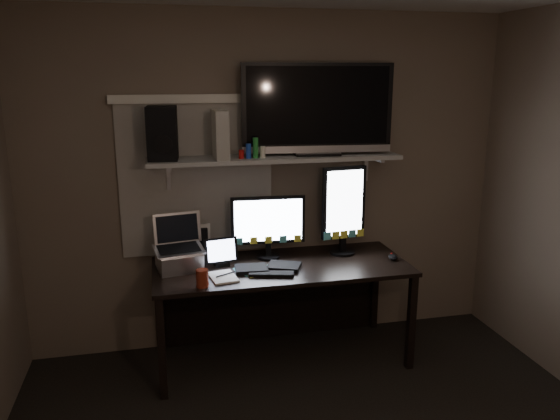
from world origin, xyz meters
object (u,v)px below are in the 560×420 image
object	(u,v)px
monitor_landscape	(268,227)
laptop	(179,244)
mouse	(393,257)
cup	(202,278)
keyboard	(268,268)
tv	(317,110)
monitor_portrait	(344,210)
game_console	(220,134)
speaker	(162,133)
desk	(278,282)
tablet	(221,252)

from	to	relation	value
monitor_landscape	laptop	distance (m)	0.66
monitor_landscape	mouse	distance (m)	0.94
mouse	cup	distance (m)	1.42
keyboard	cup	xyz separation A→B (m)	(-0.47, -0.22, 0.04)
keyboard	tv	distance (m)	1.17
monitor_portrait	tv	distance (m)	0.76
game_console	monitor_landscape	bearing A→B (deg)	-1.86
game_console	speaker	bearing A→B (deg)	174.56
desk	tv	world-z (taller)	tv
monitor_landscape	game_console	bearing A→B (deg)	-177.49
tablet	monitor_portrait	bearing A→B (deg)	-5.62
keyboard	game_console	bearing A→B (deg)	152.02
desk	tv	size ratio (longest dim) A/B	1.67
laptop	speaker	bearing A→B (deg)	104.21
speaker	tablet	bearing A→B (deg)	-14.39
monitor_landscape	game_console	xyz separation A→B (m)	(-0.33, 0.00, 0.68)
laptop	tv	bearing A→B (deg)	-2.23
desk	monitor_portrait	xyz separation A→B (m)	(0.51, 0.03, 0.52)
monitor_landscape	mouse	size ratio (longest dim) A/B	5.43
laptop	tv	size ratio (longest dim) A/B	0.34
laptop	monitor_landscape	bearing A→B (deg)	0.40
tv	laptop	bearing A→B (deg)	-167.34
desk	speaker	size ratio (longest dim) A/B	5.01
tv	speaker	bearing A→B (deg)	-175.79
tablet	cup	bearing A→B (deg)	-124.02
monitor_landscape	mouse	xyz separation A→B (m)	(0.88, -0.24, -0.22)
tablet	tv	bearing A→B (deg)	-1.06
laptop	game_console	world-z (taller)	game_console
desk	monitor_portrait	world-z (taller)	monitor_portrait
laptop	tv	world-z (taller)	tv
cup	game_console	xyz separation A→B (m)	(0.19, 0.46, 0.86)
keyboard	speaker	world-z (taller)	speaker
tablet	laptop	world-z (taller)	laptop
tablet	speaker	distance (m)	0.91
mouse	tv	world-z (taller)	tv
laptop	cup	xyz separation A→B (m)	(0.13, -0.34, -0.13)
game_console	mouse	bearing A→B (deg)	-12.51
laptop	cup	size ratio (longest dim) A/B	3.23
keyboard	cup	size ratio (longest dim) A/B	4.02
laptop	game_console	xyz separation A→B (m)	(0.32, 0.12, 0.73)
monitor_portrait	mouse	distance (m)	0.50
monitor_landscape	speaker	distance (m)	1.00
monitor_landscape	mouse	world-z (taller)	monitor_landscape
desk	monitor_portrait	bearing A→B (deg)	2.98
monitor_portrait	laptop	size ratio (longest dim) A/B	1.83
mouse	tablet	distance (m)	1.25
desk	speaker	world-z (taller)	speaker
mouse	speaker	world-z (taller)	speaker
monitor_landscape	tv	world-z (taller)	tv
mouse	tablet	bearing A→B (deg)	-176.54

